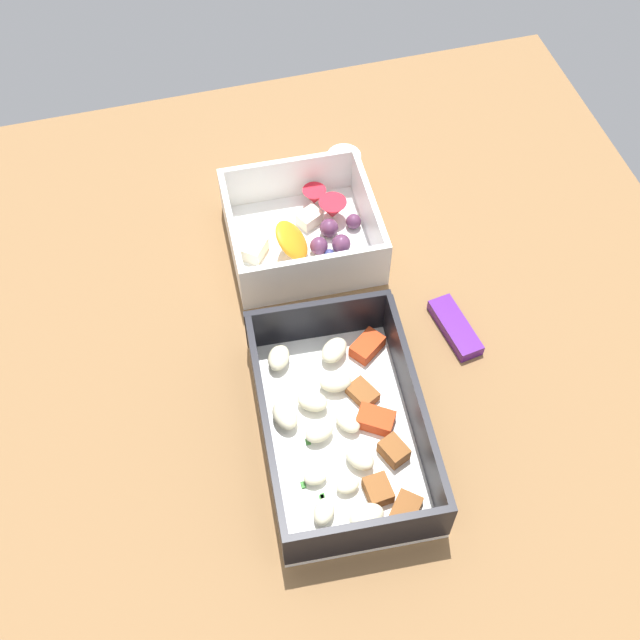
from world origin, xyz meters
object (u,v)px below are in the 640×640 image
at_px(fruit_bowl, 305,231).
at_px(paper_cup_liner, 344,161).
at_px(pasta_container, 342,425).
at_px(candy_bar, 455,327).

height_order(fruit_bowl, paper_cup_liner, fruit_bowl).
bearing_deg(pasta_container, candy_bar, 124.36).
bearing_deg(paper_cup_liner, fruit_bowl, -35.28).
bearing_deg(paper_cup_liner, candy_bar, 9.64).
height_order(pasta_container, paper_cup_liner, pasta_container).
distance_m(pasta_container, candy_bar, 0.16).
distance_m(fruit_bowl, candy_bar, 0.18).
distance_m(pasta_container, fruit_bowl, 0.23).
relative_size(pasta_container, paper_cup_liner, 6.02).
distance_m(candy_bar, paper_cup_liner, 0.25).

